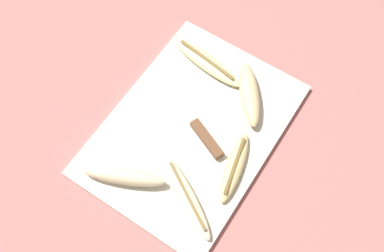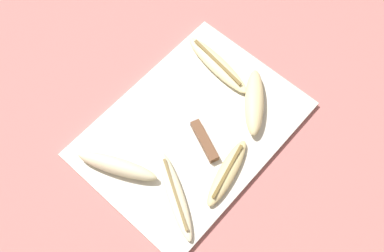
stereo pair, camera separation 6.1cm
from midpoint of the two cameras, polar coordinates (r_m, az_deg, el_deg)
name	(u,v)px [view 1 (the left image)]	position (r m, az deg, el deg)	size (l,w,h in m)	color
ground_plane	(192,130)	(0.97, -1.79, -0.68)	(4.00, 4.00, 0.00)	#B76B66
cutting_board	(192,129)	(0.96, -1.80, -0.53)	(0.46, 0.33, 0.01)	silver
knife	(201,132)	(0.95, -0.70, -0.84)	(0.11, 0.21, 0.02)	brown
banana_pale_long	(124,176)	(0.91, -10.53, -6.44)	(0.10, 0.17, 0.03)	beige
banana_ripe_center	(249,94)	(0.98, 5.54, 3.95)	(0.15, 0.13, 0.03)	beige
banana_soft_right	(207,62)	(1.03, 0.17, 8.01)	(0.07, 0.19, 0.02)	beige
banana_bright_far	(187,197)	(0.90, -2.60, -9.11)	(0.12, 0.18, 0.02)	beige
banana_spotted_left	(234,167)	(0.92, 3.49, -5.35)	(0.16, 0.07, 0.02)	#DBC684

